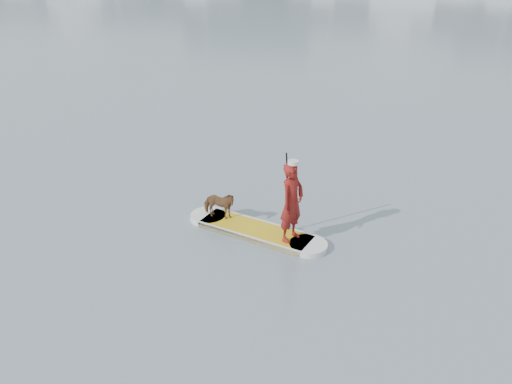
# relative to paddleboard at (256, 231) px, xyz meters

# --- Properties ---
(ground) EXTENTS (140.00, 140.00, 0.00)m
(ground) POSITION_rel_paddleboard_xyz_m (-3.85, 0.71, -0.06)
(ground) COLOR slate
(ground) RESTS_ON ground
(paddleboard) EXTENTS (3.20, 1.51, 0.12)m
(paddleboard) POSITION_rel_paddleboard_xyz_m (0.00, 0.00, 0.00)
(paddleboard) COLOR gold
(paddleboard) RESTS_ON ground
(paddler) EXTENTS (0.63, 0.74, 1.70)m
(paddler) POSITION_rel_paddleboard_xyz_m (0.81, -0.24, 0.91)
(paddler) COLOR maroon
(paddler) RESTS_ON paddleboard
(white_cap) EXTENTS (0.22, 0.22, 0.07)m
(white_cap) POSITION_rel_paddleboard_xyz_m (0.81, -0.24, 1.80)
(white_cap) COLOR silver
(white_cap) RESTS_ON paddler
(dog) EXTENTS (0.79, 0.41, 0.65)m
(dog) POSITION_rel_paddleboard_xyz_m (-0.91, 0.27, 0.38)
(dog) COLOR #58311E
(dog) RESTS_ON paddleboard
(paddle) EXTENTS (0.12, 0.30, 2.00)m
(paddle) POSITION_rel_paddleboard_xyz_m (0.66, 0.14, 0.74)
(paddle) COLOR black
(paddle) RESTS_ON ground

